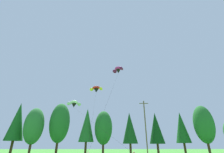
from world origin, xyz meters
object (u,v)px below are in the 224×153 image
parafoil_kite_high_magenta (118,70)px  parafoil_kite_mid_white (74,104)px  utility_pole (146,126)px  parafoil_kite_far_red_yellow (96,89)px

parafoil_kite_high_magenta → parafoil_kite_mid_white: size_ratio=0.88×
parafoil_kite_high_magenta → parafoil_kite_mid_white: bearing=134.0°
utility_pole → parafoil_kite_far_red_yellow: 14.63m
parafoil_kite_mid_white → parafoil_kite_high_magenta: bearing=-46.0°
utility_pole → parafoil_kite_mid_white: (-17.96, 3.80, 6.13)m
parafoil_kite_high_magenta → utility_pole: bearing=49.1°
parafoil_kite_far_red_yellow → utility_pole: bearing=6.1°
parafoil_kite_mid_white → parafoil_kite_far_red_yellow: parafoil_kite_far_red_yellow is taller
parafoil_kite_far_red_yellow → parafoil_kite_high_magenta: bearing=-52.5°
parafoil_kite_high_magenta → parafoil_kite_far_red_yellow: parafoil_kite_high_magenta is taller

